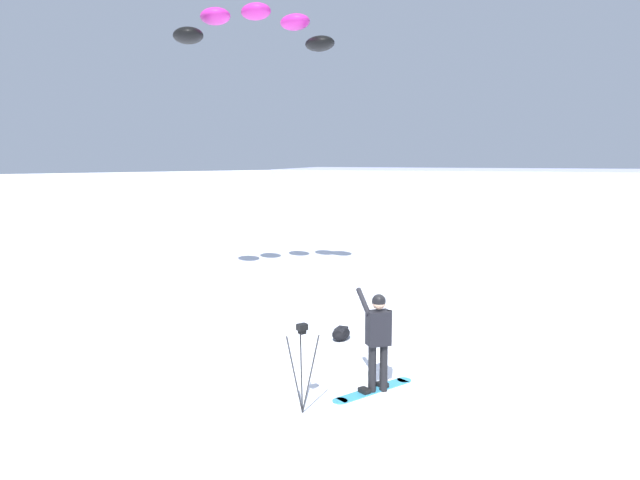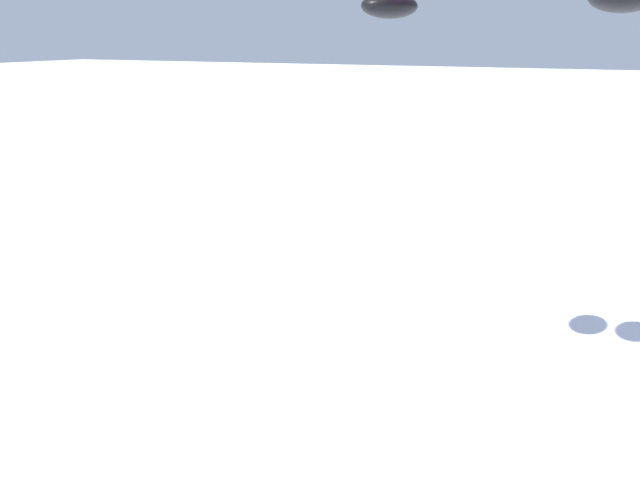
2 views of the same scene
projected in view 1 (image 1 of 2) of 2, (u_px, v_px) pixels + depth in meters
The scene contains 7 objects.
ground_plane at pixel (396, 384), 10.80m from camera, with size 300.00×300.00×0.00m, color white.
snowboarder at pixel (378, 332), 10.33m from camera, with size 0.77×0.46×1.80m.
snowboard at pixel (373, 389), 10.51m from camera, with size 0.28×1.81×0.10m.
traction_kite at pixel (256, 26), 17.73m from camera, with size 2.80×5.06×1.26m.
gear_bag_large at pixel (341, 333), 13.43m from camera, with size 0.62×0.70×0.28m.
camera_tripod at pixel (302, 350), 9.47m from camera, with size 0.51×0.47×1.50m.
distant_ridge at pixel (487, 185), 55.03m from camera, with size 38.87×33.31×2.96m.
Camera 1 is at (-7.43, 7.30, 4.14)m, focal length 33.13 mm.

